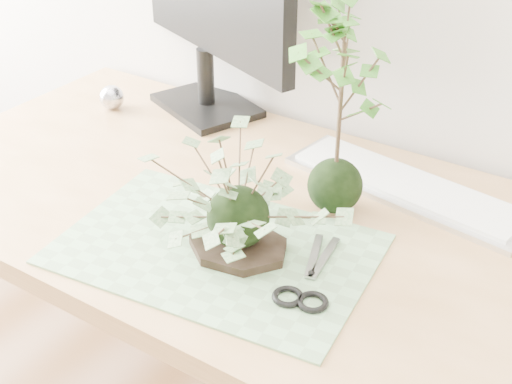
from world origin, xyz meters
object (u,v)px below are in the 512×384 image
desk (305,268)px  maple_kokedama (344,57)px  ivy_kokedama (238,191)px  keyboard (407,187)px

desk → maple_kokedama: maple_kokedama is taller
ivy_kokedama → maple_kokedama: 0.27m
ivy_kokedama → keyboard: size_ratio=0.69×
desk → maple_kokedama: (0.01, 0.07, 0.37)m
maple_kokedama → keyboard: size_ratio=0.83×
maple_kokedama → keyboard: 0.31m
ivy_kokedama → maple_kokedama: size_ratio=0.82×
desk → maple_kokedama: bearing=81.1°
ivy_kokedama → keyboard: 0.38m
maple_kokedama → ivy_kokedama: bearing=-108.2°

